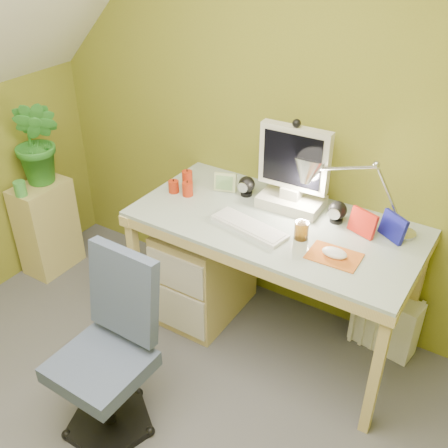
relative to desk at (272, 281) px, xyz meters
The scene contains 19 objects.
wall_back 0.90m from the desk, 115.42° to the left, with size 3.20×0.01×2.40m, color olive.
desk is the anchor object (origin of this frame).
monitor 0.69m from the desk, 90.00° to the left, with size 0.38×0.22×0.52m, color beige, non-canonical shape.
speaker_left 0.56m from the desk, 149.35° to the left, with size 0.09×0.09×0.11m, color black, non-canonical shape.
speaker_right 0.56m from the desk, 30.65° to the left, with size 0.10×0.10×0.12m, color black, non-canonical shape.
keyboard 0.44m from the desk, 119.74° to the right, with size 0.42×0.13×0.02m, color white.
mousepad 0.57m from the desk, 20.22° to the right, with size 0.24×0.17×0.01m, color #C25E1E.
mouse 0.59m from the desk, 20.22° to the right, with size 0.12×0.08×0.04m, color white.
amber_tumbler 0.49m from the desk, 23.96° to the right, with size 0.07×0.07×0.09m, color #8E5814.
candle_cluster 0.75m from the desk, behind, with size 0.14×0.13×0.11m, color #AA290E, non-canonical shape.
photo_frame_red 0.64m from the desk, 15.95° to the left, with size 0.15×0.02×0.13m, color red.
photo_frame_blue 0.75m from the desk, 15.95° to the left, with size 0.15×0.02×0.13m, color navy.
photo_frame_green 0.62m from the desk, 160.71° to the left, with size 0.13×0.02×0.11m, color #AFBF83.
desk_lamp 0.84m from the desk, 21.80° to the left, with size 0.52×0.22×0.55m, color #B0B0B4, non-canonical shape.
side_ledge 1.64m from the desk, behind, with size 0.24×0.37×0.65m, color tan.
potted_plant 1.70m from the desk, behind, with size 0.32×0.25×0.57m, color #2E802A.
green_cup 1.67m from the desk, 167.81° to the right, with size 0.07×0.07×0.10m, color green.
task_chair 1.06m from the desk, 110.57° to the right, with size 0.46×0.46×0.84m, color #3D4965, non-canonical shape.
radiator 0.69m from the desk, 24.20° to the left, with size 0.36×0.15×0.36m, color white.
Camera 1 is at (1.18, -0.89, 2.25)m, focal length 42.00 mm.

